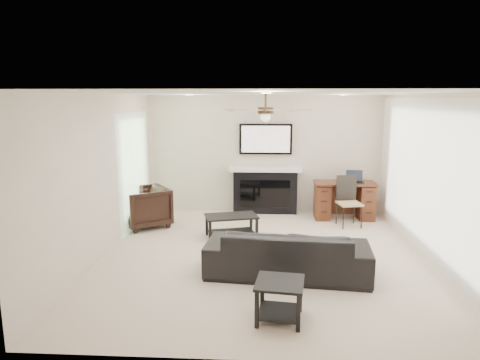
{
  "coord_description": "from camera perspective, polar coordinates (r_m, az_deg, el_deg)",
  "views": [
    {
      "loc": [
        -0.02,
        -6.38,
        2.42
      ],
      "look_at": [
        -0.4,
        0.47,
        1.11
      ],
      "focal_mm": 32.0,
      "sensor_mm": 36.0,
      "label": 1
    }
  ],
  "objects": [
    {
      "name": "desk",
      "position": [
        8.98,
        13.7,
        -2.66
      ],
      "size": [
        1.22,
        0.56,
        0.76
      ],
      "primitive_type": "cube",
      "color": "#412210",
      "rests_on": "ground"
    },
    {
      "name": "fireplace_unit",
      "position": [
        9.07,
        3.4,
        1.47
      ],
      "size": [
        1.52,
        0.34,
        1.91
      ],
      "primitive_type": "cube",
      "color": "black",
      "rests_on": "ground"
    },
    {
      "name": "laptop",
      "position": [
        8.9,
        15.13,
        0.41
      ],
      "size": [
        0.33,
        0.24,
        0.23
      ],
      "primitive_type": "cube",
      "color": "black",
      "rests_on": "desk"
    },
    {
      "name": "armchair",
      "position": [
        8.38,
        -12.57,
        -3.55
      ],
      "size": [
        1.16,
        1.15,
        0.77
      ],
      "primitive_type": "imported",
      "rotation": [
        0.0,
        0.0,
        -0.98
      ],
      "color": "black",
      "rests_on": "ground"
    },
    {
      "name": "end_table_near",
      "position": [
        4.93,
        5.28,
        -15.71
      ],
      "size": [
        0.58,
        0.58,
        0.45
      ],
      "primitive_type": "cube",
      "rotation": [
        0.0,
        0.0,
        -0.13
      ],
      "color": "black",
      "rests_on": "ground"
    },
    {
      "name": "desk_chair",
      "position": [
        8.43,
        14.39,
        -2.83
      ],
      "size": [
        0.5,
        0.51,
        0.97
      ],
      "primitive_type": "cube",
      "rotation": [
        0.0,
        0.0,
        0.19
      ],
      "color": "black",
      "rests_on": "ground"
    },
    {
      "name": "end_table_left",
      "position": [
        7.64,
        -18.65,
        -6.5
      ],
      "size": [
        0.53,
        0.53,
        0.45
      ],
      "primitive_type": "cube",
      "rotation": [
        0.0,
        0.0,
        0.06
      ],
      "color": "black",
      "rests_on": "ground"
    },
    {
      "name": "room_shell",
      "position": [
        6.5,
        5.02,
        4.24
      ],
      "size": [
        5.5,
        5.54,
        2.52
      ],
      "color": "beige",
      "rests_on": "ground"
    },
    {
      "name": "sofa",
      "position": [
        6.04,
        6.32,
        -9.55
      ],
      "size": [
        2.32,
        1.09,
        0.65
      ],
      "primitive_type": "imported",
      "rotation": [
        0.0,
        0.0,
        3.04
      ],
      "color": "black",
      "rests_on": "ground"
    },
    {
      "name": "coffee_table",
      "position": [
        7.61,
        -1.16,
        -6.18
      ],
      "size": [
        1.0,
        0.72,
        0.4
      ],
      "primitive_type": "cube",
      "rotation": [
        0.0,
        0.0,
        0.27
      ],
      "color": "black",
      "rests_on": "ground"
    }
  ]
}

